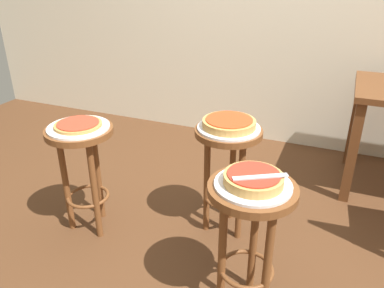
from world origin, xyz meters
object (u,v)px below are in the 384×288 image
object	(u,v)px
pizza_foreground	(253,179)
pizza_server_knife	(260,177)
stool_foreground	(250,221)
pizza_leftside	(229,123)
serving_plate_foreground	(253,185)
serving_plate_middle	(79,127)
pizza_middle	(78,124)
serving_plate_leftside	(229,128)
stool_leftside	(227,157)
stool_middle	(83,157)

from	to	relation	value
pizza_foreground	pizza_server_knife	distance (m)	0.04
stool_foreground	pizza_leftside	distance (m)	0.62
serving_plate_foreground	pizza_foreground	world-z (taller)	pizza_foreground
serving_plate_middle	pizza_middle	size ratio (longest dim) A/B	1.31
serving_plate_leftside	pizza_foreground	bearing A→B (deg)	-63.12
serving_plate_foreground	pizza_middle	size ratio (longest dim) A/B	1.24
serving_plate_middle	stool_leftside	world-z (taller)	serving_plate_middle
stool_foreground	stool_middle	world-z (taller)	same
stool_middle	pizza_middle	world-z (taller)	pizza_middle
pizza_middle	stool_leftside	distance (m)	0.83
stool_middle	serving_plate_leftside	distance (m)	0.83
stool_leftside	pizza_leftside	bearing A→B (deg)	0.00
stool_foreground	stool_leftside	xyz separation A→B (m)	(-0.26, 0.52, 0.00)
pizza_leftside	pizza_middle	bearing A→B (deg)	-158.44
pizza_server_knife	serving_plate_foreground	bearing A→B (deg)	115.93
pizza_leftside	stool_foreground	bearing A→B (deg)	-63.12
stool_leftside	pizza_leftside	size ratio (longest dim) A/B	2.28
serving_plate_foreground	stool_leftside	bearing A→B (deg)	116.88
serving_plate_middle	serving_plate_leftside	bearing A→B (deg)	21.56
stool_middle	stool_leftside	distance (m)	0.81
pizza_middle	pizza_server_knife	distance (m)	1.07
serving_plate_foreground	serving_plate_middle	size ratio (longest dim) A/B	0.94
stool_middle	serving_plate_middle	xyz separation A→B (m)	(0.00, 0.00, 0.18)
serving_plate_middle	pizza_middle	xyz separation A→B (m)	(0.00, 0.00, 0.02)
serving_plate_foreground	pizza_leftside	xyz separation A→B (m)	(-0.26, 0.52, 0.03)
serving_plate_leftside	pizza_middle	bearing A→B (deg)	-158.44
stool_foreground	pizza_middle	xyz separation A→B (m)	(-1.02, 0.22, 0.19)
pizza_middle	pizza_foreground	bearing A→B (deg)	-12.26
serving_plate_foreground	serving_plate_leftside	world-z (taller)	same
serving_plate_leftside	serving_plate_foreground	bearing A→B (deg)	-63.12
serving_plate_foreground	stool_middle	size ratio (longest dim) A/B	0.48
stool_foreground	serving_plate_leftside	distance (m)	0.61
stool_middle	serving_plate_foreground	bearing A→B (deg)	-12.26
serving_plate_middle	pizza_leftside	world-z (taller)	pizza_leftside
serving_plate_leftside	pizza_server_knife	xyz separation A→B (m)	(0.29, -0.54, 0.06)
stool_middle	pizza_foreground	bearing A→B (deg)	-12.26
serving_plate_leftside	pizza_server_knife	distance (m)	0.62
pizza_leftside	pizza_server_knife	bearing A→B (deg)	-61.47
serving_plate_middle	pizza_server_knife	distance (m)	1.07
pizza_middle	serving_plate_leftside	distance (m)	0.81
pizza_foreground	serving_plate_foreground	bearing A→B (deg)	0.00
stool_foreground	stool_middle	distance (m)	1.04
serving_plate_leftside	stool_middle	bearing A→B (deg)	-158.44
serving_plate_leftside	stool_foreground	bearing A→B (deg)	-63.12
stool_middle	pizza_server_knife	distance (m)	1.10
stool_middle	pizza_leftside	distance (m)	0.84
pizza_server_knife	serving_plate_middle	bearing A→B (deg)	136.66
serving_plate_foreground	pizza_foreground	size ratio (longest dim) A/B	1.31
pizza_middle	serving_plate_leftside	xyz separation A→B (m)	(0.75, 0.30, -0.02)
stool_leftside	serving_plate_middle	bearing A→B (deg)	-158.44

